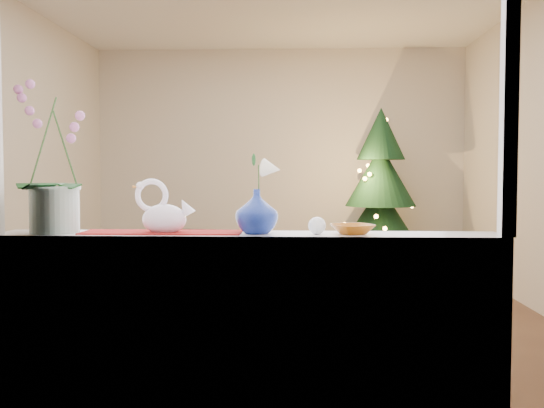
% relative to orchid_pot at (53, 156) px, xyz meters
% --- Properties ---
extents(ground, '(5.00, 5.00, 0.00)m').
position_rel_orchid_pot_xyz_m(ground, '(0.85, 2.38, -1.26)').
color(ground, '#3D2418').
rests_on(ground, ground).
extents(wall_back, '(4.50, 0.10, 2.70)m').
position_rel_orchid_pot_xyz_m(wall_back, '(0.85, 4.88, 0.09)').
color(wall_back, beige).
rests_on(wall_back, ground).
extents(wall_front, '(4.50, 0.10, 2.70)m').
position_rel_orchid_pot_xyz_m(wall_front, '(0.85, -0.12, 0.09)').
color(wall_front, beige).
rests_on(wall_front, ground).
extents(wall_left, '(0.10, 5.00, 2.70)m').
position_rel_orchid_pot_xyz_m(wall_left, '(-1.40, 2.38, 0.09)').
color(wall_left, beige).
rests_on(wall_left, ground).
extents(window_apron, '(2.20, 0.08, 0.88)m').
position_rel_orchid_pot_xyz_m(window_apron, '(0.85, -0.08, -0.82)').
color(window_apron, white).
rests_on(window_apron, ground).
extents(windowsill, '(2.20, 0.26, 0.04)m').
position_rel_orchid_pot_xyz_m(windowsill, '(0.85, 0.01, -0.36)').
color(windowsill, white).
rests_on(windowsill, window_apron).
extents(window_frame, '(2.22, 0.06, 1.60)m').
position_rel_orchid_pot_xyz_m(window_frame, '(0.85, -0.09, 0.44)').
color(window_frame, white).
rests_on(window_frame, windowsill).
extents(runner, '(0.70, 0.20, 0.01)m').
position_rel_orchid_pot_xyz_m(runner, '(0.47, 0.01, -0.33)').
color(runner, maroon).
rests_on(runner, windowsill).
extents(orchid_pot, '(0.27, 0.27, 0.67)m').
position_rel_orchid_pot_xyz_m(orchid_pot, '(0.00, 0.00, 0.00)').
color(orchid_pot, beige).
rests_on(orchid_pot, windowsill).
extents(swan, '(0.27, 0.13, 0.23)m').
position_rel_orchid_pot_xyz_m(swan, '(0.49, 0.00, -0.22)').
color(swan, white).
rests_on(swan, windowsill).
extents(blue_vase, '(0.22, 0.22, 0.22)m').
position_rel_orchid_pot_xyz_m(blue_vase, '(0.89, 0.00, -0.23)').
color(blue_vase, navy).
rests_on(blue_vase, windowsill).
extents(lily, '(0.12, 0.07, 0.17)m').
position_rel_orchid_pot_xyz_m(lily, '(0.89, 0.00, -0.03)').
color(lily, white).
rests_on(lily, blue_vase).
extents(paperweight, '(0.09, 0.09, 0.08)m').
position_rel_orchid_pot_xyz_m(paperweight, '(1.15, -0.02, -0.30)').
color(paperweight, white).
rests_on(paperweight, windowsill).
extents(amber_dish, '(0.20, 0.20, 0.04)m').
position_rel_orchid_pot_xyz_m(amber_dish, '(1.31, -0.00, -0.32)').
color(amber_dish, '#A35610').
rests_on(amber_dish, windowsill).
extents(xmas_tree, '(1.22, 1.22, 1.92)m').
position_rel_orchid_pot_xyz_m(xmas_tree, '(2.01, 4.28, -0.30)').
color(xmas_tree, black).
rests_on(xmas_tree, ground).
extents(side_table, '(0.81, 0.54, 0.56)m').
position_rel_orchid_pot_xyz_m(side_table, '(0.04, 3.84, -0.98)').
color(side_table, black).
rests_on(side_table, ground).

